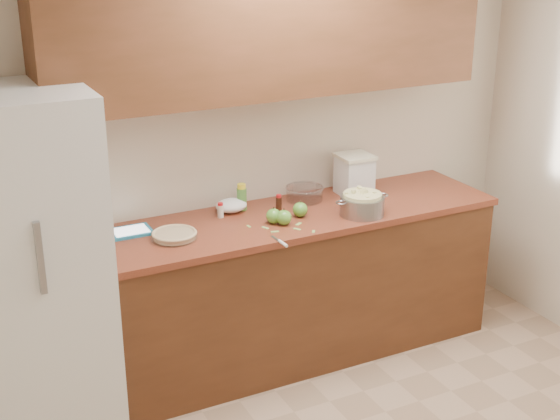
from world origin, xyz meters
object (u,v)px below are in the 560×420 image
colander (362,204)px  tablet (131,232)px  pie (174,235)px  flour_canister (354,174)px

colander → tablet: 1.33m
pie → colander: bearing=-7.5°
flour_canister → tablet: (-1.44, -0.00, -0.12)m
flour_canister → tablet: bearing=-180.0°
pie → flour_canister: bearing=8.5°
tablet → colander: bearing=-13.8°
colander → flour_canister: bearing=65.5°
colander → tablet: size_ratio=1.51×
pie → flour_canister: flour_canister is taller
flour_canister → tablet: size_ratio=1.10×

